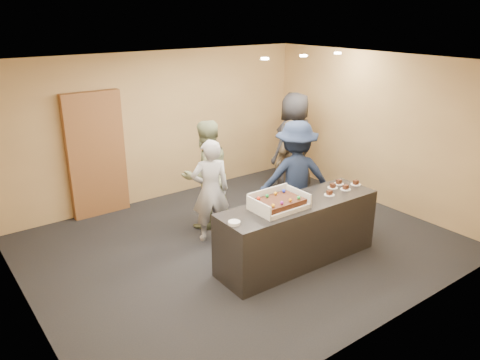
{
  "coord_description": "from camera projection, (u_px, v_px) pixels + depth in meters",
  "views": [
    {
      "loc": [
        -3.81,
        -5.08,
        3.36
      ],
      "look_at": [
        -0.04,
        0.0,
        1.05
      ],
      "focal_mm": 35.0,
      "sensor_mm": 36.0,
      "label": 1
    }
  ],
  "objects": [
    {
      "name": "sheet_cake",
      "position": [
        279.0,
        202.0,
        6.12
      ],
      "size": [
        0.61,
        0.42,
        0.12
      ],
      "color": "#38180C",
      "rests_on": "cake_box"
    },
    {
      "name": "storage_cabinet",
      "position": [
        96.0,
        155.0,
        7.86
      ],
      "size": [
        0.97,
        0.15,
        2.13
      ],
      "primitive_type": "cube",
      "color": "brown",
      "rests_on": "floor"
    },
    {
      "name": "person_server_grey",
      "position": [
        211.0,
        191.0,
        7.03
      ],
      "size": [
        0.68,
        0.56,
        1.6
      ],
      "primitive_type": "imported",
      "rotation": [
        0.0,
        0.0,
        2.79
      ],
      "color": "#ACACB1",
      "rests_on": "floor"
    },
    {
      "name": "person_brown_extra",
      "position": [
        290.0,
        161.0,
        8.56
      ],
      "size": [
        0.96,
        0.59,
        1.52
      ],
      "primitive_type": "imported",
      "rotation": [
        0.0,
        0.0,
        3.41
      ],
      "color": "brown",
      "rests_on": "floor"
    },
    {
      "name": "room",
      "position": [
        242.0,
        160.0,
        6.65
      ],
      "size": [
        6.04,
        6.0,
        2.7
      ],
      "color": "black",
      "rests_on": "ground"
    },
    {
      "name": "person_navy_man",
      "position": [
        295.0,
        178.0,
        7.29
      ],
      "size": [
        1.34,
        1.14,
        1.8
      ],
      "primitive_type": "imported",
      "rotation": [
        0.0,
        0.0,
        2.65
      ],
      "color": "#192440",
      "rests_on": "floor"
    },
    {
      "name": "person_sage_man",
      "position": [
        206.0,
        175.0,
        7.47
      ],
      "size": [
        0.87,
        0.69,
        1.76
      ],
      "primitive_type": "imported",
      "rotation": [
        0.0,
        0.0,
        3.17
      ],
      "color": "gray",
      "rests_on": "floor"
    },
    {
      "name": "cake_box",
      "position": [
        278.0,
        205.0,
        6.16
      ],
      "size": [
        0.71,
        0.49,
        0.21
      ],
      "color": "white",
      "rests_on": "serving_counter"
    },
    {
      "name": "slice_a",
      "position": [
        329.0,
        193.0,
        6.59
      ],
      "size": [
        0.15,
        0.15,
        0.07
      ],
      "color": "white",
      "rests_on": "serving_counter"
    },
    {
      "name": "person_dark_suit",
      "position": [
        294.0,
        143.0,
        8.96
      ],
      "size": [
        0.98,
        0.68,
        1.93
      ],
      "primitive_type": "imported",
      "rotation": [
        0.0,
        0.0,
        3.21
      ],
      "color": "#26262B",
      "rests_on": "floor"
    },
    {
      "name": "slice_b",
      "position": [
        333.0,
        186.0,
        6.86
      ],
      "size": [
        0.15,
        0.15,
        0.07
      ],
      "color": "white",
      "rests_on": "serving_counter"
    },
    {
      "name": "plate_stack",
      "position": [
        234.0,
        223.0,
        5.7
      ],
      "size": [
        0.15,
        0.15,
        0.04
      ],
      "primitive_type": "cylinder",
      "color": "white",
      "rests_on": "serving_counter"
    },
    {
      "name": "slice_e",
      "position": [
        356.0,
        183.0,
        6.98
      ],
      "size": [
        0.15,
        0.15,
        0.07
      ],
      "color": "white",
      "rests_on": "serving_counter"
    },
    {
      "name": "slice_d",
      "position": [
        339.0,
        183.0,
        7.01
      ],
      "size": [
        0.15,
        0.15,
        0.07
      ],
      "color": "white",
      "rests_on": "serving_counter"
    },
    {
      "name": "slice_c",
      "position": [
        346.0,
        188.0,
        6.79
      ],
      "size": [
        0.15,
        0.15,
        0.07
      ],
      "color": "white",
      "rests_on": "serving_counter"
    },
    {
      "name": "serving_counter",
      "position": [
        298.0,
        232.0,
        6.51
      ],
      "size": [
        2.41,
        0.75,
        0.9
      ],
      "primitive_type": "cube",
      "rotation": [
        0.0,
        0.0,
        -0.02
      ],
      "color": "black",
      "rests_on": "floor"
    },
    {
      "name": "ceiling_spotlights",
      "position": [
        303.0,
        56.0,
        7.47
      ],
      "size": [
        1.72,
        0.12,
        0.03
      ],
      "color": "#FFEAC6",
      "rests_on": "ceiling"
    }
  ]
}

